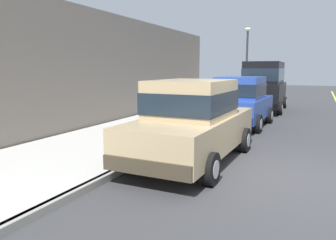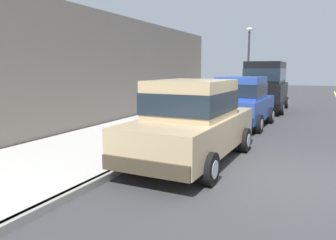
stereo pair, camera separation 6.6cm
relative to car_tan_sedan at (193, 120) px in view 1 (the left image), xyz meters
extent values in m
plane|color=#38383A|center=(2.15, -0.36, -0.98)|extent=(80.00, 80.00, 0.00)
cube|color=gray|center=(-1.05, -0.36, -0.91)|extent=(0.16, 64.00, 0.14)
cube|color=#B7B5AD|center=(-2.85, -0.36, -0.91)|extent=(3.60, 64.00, 0.14)
cube|color=tan|center=(0.00, 0.04, -0.28)|extent=(1.88, 4.53, 0.76)
cube|color=tan|center=(0.00, -0.06, 0.52)|extent=(1.62, 2.13, 0.84)
cube|color=#19232D|center=(0.00, -0.06, 0.45)|extent=(1.66, 2.17, 0.46)
cube|color=#3E3527|center=(0.04, 2.24, -0.52)|extent=(1.77, 0.23, 0.28)
cube|color=#3E3527|center=(-0.04, -2.16, -0.52)|extent=(1.77, 0.23, 0.28)
cylinder|color=black|center=(-0.87, 1.45, -0.66)|extent=(0.23, 0.64, 0.64)
cylinder|color=#9E9EA3|center=(-0.87, 1.45, -0.66)|extent=(0.25, 0.36, 0.35)
cylinder|color=black|center=(0.93, 1.42, -0.66)|extent=(0.23, 0.64, 0.64)
cylinder|color=#9E9EA3|center=(0.93, 1.42, -0.66)|extent=(0.25, 0.36, 0.35)
cylinder|color=black|center=(-0.92, -1.34, -0.66)|extent=(0.23, 0.64, 0.64)
cylinder|color=#9E9EA3|center=(-0.92, -1.34, -0.66)|extent=(0.25, 0.36, 0.35)
cylinder|color=black|center=(0.87, -1.37, -0.66)|extent=(0.23, 0.64, 0.64)
cylinder|color=#9E9EA3|center=(0.87, -1.37, -0.66)|extent=(0.25, 0.36, 0.35)
cube|color=#EAEACC|center=(-0.52, 2.28, -0.17)|extent=(0.28, 0.09, 0.14)
cube|color=#EAEACC|center=(0.60, 2.26, -0.17)|extent=(0.28, 0.09, 0.14)
cube|color=#28479E|center=(-0.02, 5.33, -0.28)|extent=(1.83, 3.75, 0.76)
cube|color=#28479E|center=(-0.02, 5.08, 0.50)|extent=(1.57, 1.94, 0.80)
cube|color=#19232D|center=(-0.02, 5.08, 0.44)|extent=(1.60, 1.98, 0.44)
cube|color=#0E1837|center=(0.04, 7.13, -0.52)|extent=(1.69, 0.25, 0.28)
cube|color=#0E1837|center=(-0.07, 3.53, -0.52)|extent=(1.69, 0.25, 0.28)
cylinder|color=black|center=(-0.84, 6.50, -0.66)|extent=(0.24, 0.65, 0.64)
cylinder|color=#9E9EA3|center=(-0.84, 6.50, -0.66)|extent=(0.25, 0.36, 0.35)
cylinder|color=black|center=(0.88, 6.45, -0.66)|extent=(0.24, 0.65, 0.64)
cylinder|color=#9E9EA3|center=(0.88, 6.45, -0.66)|extent=(0.25, 0.36, 0.35)
cylinder|color=black|center=(-0.91, 4.21, -0.66)|extent=(0.24, 0.65, 0.64)
cylinder|color=#9E9EA3|center=(-0.91, 4.21, -0.66)|extent=(0.25, 0.36, 0.35)
cylinder|color=black|center=(0.81, 4.16, -0.66)|extent=(0.24, 0.65, 0.64)
cylinder|color=#9E9EA3|center=(0.81, 4.16, -0.66)|extent=(0.25, 0.36, 0.35)
cube|color=#EAEACC|center=(-0.50, 7.18, -0.17)|extent=(0.28, 0.09, 0.14)
cube|color=#EAEACC|center=(0.57, 7.15, -0.17)|extent=(0.28, 0.09, 0.14)
cube|color=black|center=(0.00, 10.58, -0.11)|extent=(2.04, 4.85, 1.10)
cube|color=black|center=(0.00, 10.58, 0.99)|extent=(1.78, 3.85, 1.10)
cube|color=#19232D|center=(0.00, 10.58, 0.90)|extent=(1.82, 3.89, 0.61)
cube|color=black|center=(-0.07, 12.93, -0.52)|extent=(1.87, 0.26, 0.28)
cube|color=black|center=(0.07, 8.24, -0.52)|extent=(1.87, 0.26, 0.28)
cylinder|color=black|center=(-0.99, 12.04, -0.66)|extent=(0.24, 0.65, 0.64)
cylinder|color=#9E9EA3|center=(-0.99, 12.04, -0.66)|extent=(0.25, 0.36, 0.35)
cylinder|color=black|center=(0.91, 12.10, -0.66)|extent=(0.24, 0.65, 0.64)
cylinder|color=#9E9EA3|center=(0.91, 12.10, -0.66)|extent=(0.25, 0.36, 0.35)
cylinder|color=black|center=(-0.90, 9.07, -0.66)|extent=(0.24, 0.65, 0.64)
cylinder|color=#9E9EA3|center=(-0.90, 9.07, -0.66)|extent=(0.25, 0.36, 0.35)
cylinder|color=black|center=(1.00, 9.13, -0.66)|extent=(0.24, 0.65, 0.64)
cylinder|color=#9E9EA3|center=(1.00, 9.13, -0.66)|extent=(0.25, 0.36, 0.35)
cube|color=#EAEACC|center=(-0.65, 12.95, 0.05)|extent=(0.28, 0.09, 0.14)
cube|color=#EAEACC|center=(0.52, 12.98, 0.05)|extent=(0.28, 0.09, 0.14)
ellipsoid|color=#999691|center=(-2.25, 1.39, -0.56)|extent=(0.45, 0.45, 0.20)
cylinder|color=#999691|center=(-2.12, 1.33, -0.75)|extent=(0.05, 0.05, 0.18)
cylinder|color=#999691|center=(-2.20, 1.25, -0.75)|extent=(0.05, 0.05, 0.18)
cylinder|color=#999691|center=(-2.31, 1.53, -0.75)|extent=(0.05, 0.05, 0.18)
cylinder|color=#999691|center=(-2.39, 1.44, -0.75)|extent=(0.05, 0.05, 0.18)
sphere|color=#999691|center=(-2.05, 1.18, -0.47)|extent=(0.17, 0.17, 0.17)
ellipsoid|color=#54524F|center=(-1.99, 1.12, -0.49)|extent=(0.13, 0.13, 0.06)
cone|color=#999691|center=(-2.02, 1.22, -0.39)|extent=(0.06, 0.06, 0.07)
cone|color=#999691|center=(-2.09, 1.15, -0.39)|extent=(0.06, 0.06, 0.07)
cylinder|color=#999691|center=(-2.44, 1.57, -0.50)|extent=(0.11, 0.11, 0.13)
cylinder|color=#2D2D33|center=(-1.40, 12.84, 1.26)|extent=(0.12, 0.12, 4.20)
ellipsoid|color=silver|center=(-1.40, 12.84, 3.48)|extent=(0.36, 0.36, 0.20)
cube|color=slate|center=(-4.95, 3.79, 1.15)|extent=(0.50, 20.00, 4.27)
camera|label=1|loc=(2.63, -7.06, 1.19)|focal=34.95mm
camera|label=2|loc=(2.69, -7.03, 1.19)|focal=34.95mm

